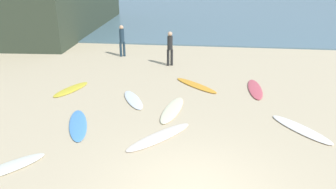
{
  "coord_description": "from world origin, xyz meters",
  "views": [
    {
      "loc": [
        0.21,
        -6.24,
        4.91
      ],
      "look_at": [
        -1.26,
        5.41,
        0.3
      ],
      "focal_mm": 34.71,
      "sensor_mm": 36.0,
      "label": 1
    }
  ],
  "objects_px": {
    "surfboard_0": "(160,137)",
    "surfboard_3": "(196,85)",
    "surfboard_1": "(255,89)",
    "surfboard_5": "(9,167)",
    "beachgoer_near": "(170,47)",
    "surfboard_6": "(71,89)",
    "surfboard_4": "(133,100)",
    "surfboard_8": "(172,110)",
    "surfboard_2": "(78,125)",
    "surfboard_7": "(301,129)",
    "beachgoer_mid": "(122,39)"
  },
  "relations": [
    {
      "from": "surfboard_6",
      "to": "surfboard_8",
      "type": "relative_size",
      "value": 0.84
    },
    {
      "from": "surfboard_0",
      "to": "surfboard_1",
      "type": "distance_m",
      "value": 5.8
    },
    {
      "from": "surfboard_0",
      "to": "surfboard_2",
      "type": "distance_m",
      "value": 2.85
    },
    {
      "from": "beachgoer_mid",
      "to": "surfboard_8",
      "type": "bearing_deg",
      "value": -88.03
    },
    {
      "from": "surfboard_2",
      "to": "surfboard_4",
      "type": "bearing_deg",
      "value": -141.87
    },
    {
      "from": "surfboard_1",
      "to": "surfboard_8",
      "type": "xyz_separation_m",
      "value": [
        -3.28,
        -2.61,
        -0.0
      ]
    },
    {
      "from": "surfboard_3",
      "to": "surfboard_8",
      "type": "bearing_deg",
      "value": -149.87
    },
    {
      "from": "surfboard_3",
      "to": "surfboard_7",
      "type": "relative_size",
      "value": 1.08
    },
    {
      "from": "surfboard_1",
      "to": "surfboard_6",
      "type": "relative_size",
      "value": 1.21
    },
    {
      "from": "surfboard_7",
      "to": "beachgoer_near",
      "type": "relative_size",
      "value": 1.29
    },
    {
      "from": "surfboard_1",
      "to": "beachgoer_mid",
      "type": "distance_m",
      "value": 8.6
    },
    {
      "from": "surfboard_6",
      "to": "beachgoer_near",
      "type": "relative_size",
      "value": 1.13
    },
    {
      "from": "surfboard_5",
      "to": "surfboard_7",
      "type": "xyz_separation_m",
      "value": [
        8.12,
        3.19,
        -0.0
      ]
    },
    {
      "from": "surfboard_8",
      "to": "surfboard_2",
      "type": "bearing_deg",
      "value": -143.44
    },
    {
      "from": "surfboard_0",
      "to": "surfboard_3",
      "type": "height_order",
      "value": "surfboard_3"
    },
    {
      "from": "beachgoer_near",
      "to": "surfboard_7",
      "type": "bearing_deg",
      "value": -76.6
    },
    {
      "from": "surfboard_4",
      "to": "surfboard_6",
      "type": "bearing_deg",
      "value": -43.41
    },
    {
      "from": "surfboard_4",
      "to": "beachgoer_mid",
      "type": "bearing_deg",
      "value": -99.34
    },
    {
      "from": "surfboard_4",
      "to": "surfboard_0",
      "type": "bearing_deg",
      "value": 90.37
    },
    {
      "from": "surfboard_1",
      "to": "surfboard_5",
      "type": "bearing_deg",
      "value": -135.91
    },
    {
      "from": "surfboard_3",
      "to": "surfboard_8",
      "type": "height_order",
      "value": "surfboard_8"
    },
    {
      "from": "surfboard_4",
      "to": "surfboard_5",
      "type": "bearing_deg",
      "value": 38.85
    },
    {
      "from": "surfboard_0",
      "to": "surfboard_8",
      "type": "relative_size",
      "value": 1.05
    },
    {
      "from": "surfboard_1",
      "to": "surfboard_4",
      "type": "relative_size",
      "value": 1.2
    },
    {
      "from": "surfboard_8",
      "to": "beachgoer_near",
      "type": "relative_size",
      "value": 1.35
    },
    {
      "from": "surfboard_8",
      "to": "surfboard_1",
      "type": "bearing_deg",
      "value": 46.81
    },
    {
      "from": "surfboard_1",
      "to": "surfboard_2",
      "type": "xyz_separation_m",
      "value": [
        -6.26,
        -4.2,
        -0.01
      ]
    },
    {
      "from": "surfboard_1",
      "to": "beachgoer_near",
      "type": "xyz_separation_m",
      "value": [
        -4.08,
        3.24,
        0.98
      ]
    },
    {
      "from": "surfboard_1",
      "to": "surfboard_3",
      "type": "height_order",
      "value": "surfboard_1"
    },
    {
      "from": "surfboard_8",
      "to": "surfboard_7",
      "type": "bearing_deg",
      "value": -4.74
    },
    {
      "from": "surfboard_7",
      "to": "surfboard_3",
      "type": "bearing_deg",
      "value": 97.27
    },
    {
      "from": "surfboard_0",
      "to": "surfboard_4",
      "type": "height_order",
      "value": "surfboard_4"
    },
    {
      "from": "surfboard_2",
      "to": "surfboard_7",
      "type": "xyz_separation_m",
      "value": [
        7.28,
        0.6,
        0.0
      ]
    },
    {
      "from": "surfboard_0",
      "to": "beachgoer_mid",
      "type": "bearing_deg",
      "value": -30.07
    },
    {
      "from": "surfboard_4",
      "to": "surfboard_8",
      "type": "relative_size",
      "value": 0.84
    },
    {
      "from": "surfboard_5",
      "to": "surfboard_6",
      "type": "xyz_separation_m",
      "value": [
        -0.73,
        5.79,
        -0.01
      ]
    },
    {
      "from": "surfboard_2",
      "to": "surfboard_5",
      "type": "bearing_deg",
      "value": 49.62
    },
    {
      "from": "beachgoer_mid",
      "to": "surfboard_5",
      "type": "bearing_deg",
      "value": -115.36
    },
    {
      "from": "surfboard_4",
      "to": "surfboard_5",
      "type": "distance_m",
      "value": 5.41
    },
    {
      "from": "surfboard_5",
      "to": "surfboard_7",
      "type": "distance_m",
      "value": 8.73
    },
    {
      "from": "surfboard_7",
      "to": "surfboard_1",
      "type": "bearing_deg",
      "value": 69.63
    },
    {
      "from": "surfboard_1",
      "to": "surfboard_5",
      "type": "height_order",
      "value": "surfboard_1"
    },
    {
      "from": "surfboard_3",
      "to": "beachgoer_near",
      "type": "relative_size",
      "value": 1.39
    },
    {
      "from": "surfboard_2",
      "to": "surfboard_3",
      "type": "bearing_deg",
      "value": -152.69
    },
    {
      "from": "surfboard_8",
      "to": "beachgoer_mid",
      "type": "relative_size",
      "value": 1.34
    },
    {
      "from": "surfboard_0",
      "to": "beachgoer_near",
      "type": "xyz_separation_m",
      "value": [
        -0.63,
        7.9,
        0.99
      ]
    },
    {
      "from": "surfboard_4",
      "to": "beachgoer_near",
      "type": "xyz_separation_m",
      "value": [
        0.84,
        5.09,
        0.98
      ]
    },
    {
      "from": "surfboard_0",
      "to": "surfboard_2",
      "type": "relative_size",
      "value": 1.07
    },
    {
      "from": "surfboard_8",
      "to": "surfboard_3",
      "type": "bearing_deg",
      "value": 83.42
    },
    {
      "from": "surfboard_4",
      "to": "surfboard_3",
      "type": "bearing_deg",
      "value": -167.12
    }
  ]
}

